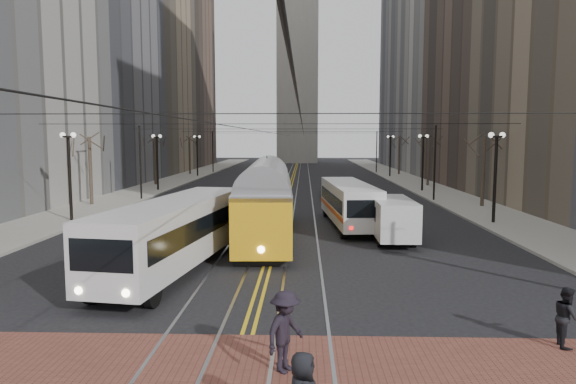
# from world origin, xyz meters

# --- Properties ---
(ground) EXTENTS (260.00, 260.00, 0.00)m
(ground) POSITION_xyz_m (0.00, 0.00, 0.00)
(ground) COLOR black
(ground) RESTS_ON ground
(sidewalk_left) EXTENTS (5.00, 140.00, 0.15)m
(sidewalk_left) POSITION_xyz_m (-15.00, 45.00, 0.07)
(sidewalk_left) COLOR gray
(sidewalk_left) RESTS_ON ground
(sidewalk_right) EXTENTS (5.00, 140.00, 0.15)m
(sidewalk_right) POSITION_xyz_m (15.00, 45.00, 0.07)
(sidewalk_right) COLOR gray
(sidewalk_right) RESTS_ON ground
(streetcar_rails) EXTENTS (4.80, 130.00, 0.02)m
(streetcar_rails) POSITION_xyz_m (0.00, 45.00, 0.00)
(streetcar_rails) COLOR gray
(streetcar_rails) RESTS_ON ground
(centre_lines) EXTENTS (0.42, 130.00, 0.01)m
(centre_lines) POSITION_xyz_m (0.00, 45.00, 0.01)
(centre_lines) COLOR gold
(centre_lines) RESTS_ON ground
(building_left_mid) EXTENTS (16.00, 20.00, 34.00)m
(building_left_mid) POSITION_xyz_m (-25.50, 46.00, 17.00)
(building_left_mid) COLOR slate
(building_left_mid) RESTS_ON ground
(building_left_midfar) EXTENTS (20.00, 20.00, 52.00)m
(building_left_midfar) POSITION_xyz_m (-27.50, 66.00, 26.00)
(building_left_midfar) COLOR gray
(building_left_midfar) RESTS_ON ground
(building_left_far) EXTENTS (16.00, 20.00, 40.00)m
(building_left_far) POSITION_xyz_m (-25.50, 86.00, 20.00)
(building_left_far) COLOR brown
(building_left_far) RESTS_ON ground
(building_right_mid) EXTENTS (16.00, 20.00, 34.00)m
(building_right_mid) POSITION_xyz_m (25.50, 46.00, 17.00)
(building_right_mid) COLOR brown
(building_right_mid) RESTS_ON ground
(building_right_midfar) EXTENTS (20.00, 20.00, 52.00)m
(building_right_midfar) POSITION_xyz_m (27.50, 66.00, 26.00)
(building_right_midfar) COLOR #9D9B94
(building_right_midfar) RESTS_ON ground
(building_right_far) EXTENTS (16.00, 20.00, 40.00)m
(building_right_far) POSITION_xyz_m (25.50, 86.00, 20.00)
(building_right_far) COLOR slate
(building_right_far) RESTS_ON ground
(lamp_posts) EXTENTS (27.60, 57.20, 5.60)m
(lamp_posts) POSITION_xyz_m (-0.00, 28.75, 2.80)
(lamp_posts) COLOR black
(lamp_posts) RESTS_ON ground
(street_trees) EXTENTS (31.68, 53.28, 5.60)m
(street_trees) POSITION_xyz_m (0.00, 35.25, 2.80)
(street_trees) COLOR #382D23
(street_trees) RESTS_ON ground
(trolley_wires) EXTENTS (25.96, 120.00, 6.60)m
(trolley_wires) POSITION_xyz_m (0.00, 34.83, 3.77)
(trolley_wires) COLOR black
(trolley_wires) RESTS_ON ground
(transit_bus) EXTENTS (4.12, 11.98, 2.94)m
(transit_bus) POSITION_xyz_m (-3.72, 6.03, 1.47)
(transit_bus) COLOR silver
(transit_bus) RESTS_ON ground
(streetcar) EXTENTS (3.23, 14.25, 3.34)m
(streetcar) POSITION_xyz_m (-0.50, 13.11, 1.67)
(streetcar) COLOR gold
(streetcar) RESTS_ON ground
(rear_bus) EXTENTS (3.08, 10.54, 2.71)m
(rear_bus) POSITION_xyz_m (4.37, 17.06, 1.36)
(rear_bus) COLOR silver
(rear_bus) RESTS_ON ground
(cargo_van) EXTENTS (2.01, 5.18, 2.29)m
(cargo_van) POSITION_xyz_m (6.28, 12.25, 1.14)
(cargo_van) COLOR silver
(cargo_van) RESTS_ON ground
(sedan_grey) EXTENTS (1.95, 4.08, 1.35)m
(sedan_grey) POSITION_xyz_m (7.04, 24.82, 0.67)
(sedan_grey) COLOR #42464A
(sedan_grey) RESTS_ON ground
(sedan_silver) EXTENTS (1.66, 4.38, 1.43)m
(sedan_silver) POSITION_xyz_m (4.00, 33.75, 0.71)
(sedan_silver) COLOR #929599
(sedan_silver) RESTS_ON ground
(pedestrian_c) EXTENTS (0.74, 0.88, 1.60)m
(pedestrian_c) POSITION_xyz_m (8.53, -1.50, 0.81)
(pedestrian_c) COLOR black
(pedestrian_c) RESTS_ON crosswalk_band
(pedestrian_d) EXTENTS (1.30, 1.45, 1.95)m
(pedestrian_d) POSITION_xyz_m (1.16, -3.21, 0.99)
(pedestrian_d) COLOR black
(pedestrian_d) RESTS_ON crosswalk_band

